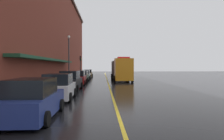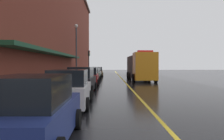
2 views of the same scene
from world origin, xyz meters
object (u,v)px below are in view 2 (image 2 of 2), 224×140
at_px(parked_car_2, 82,81).
at_px(parked_car_0, 33,113).
at_px(parked_car_4, 93,75).
at_px(utility_truck, 140,67).
at_px(street_lamp_left, 76,46).
at_px(parked_car_1, 69,89).
at_px(traffic_light_near, 89,58).
at_px(parking_meter_0, 71,76).
at_px(parked_car_3, 89,77).
at_px(parking_meter_2, 64,78).
at_px(parking_meter_1, 64,78).
at_px(parked_car_5, 95,73).
at_px(parked_car_6, 98,72).

bearing_deg(parked_car_2, parked_car_0, -177.36).
xyz_separation_m(parked_car_4, utility_truck, (6.21, 0.42, 1.00)).
distance_m(parked_car_2, street_lamp_left, 11.79).
height_order(parked_car_1, traffic_light_near, traffic_light_near).
bearing_deg(parked_car_0, utility_truck, -14.95).
bearing_deg(parking_meter_0, parked_car_3, 58.40).
distance_m(parked_car_4, parking_meter_2, 11.57).
xyz_separation_m(parked_car_4, parking_meter_1, (-1.37, -11.54, 0.29)).
xyz_separation_m(parking_meter_2, traffic_light_near, (0.06, 20.58, 2.10)).
xyz_separation_m(parked_car_4, parked_car_5, (-0.04, 5.30, 0.02)).
xyz_separation_m(parked_car_6, traffic_light_near, (-1.41, -1.63, 2.38)).
xyz_separation_m(parked_car_1, parked_car_2, (-0.07, 5.59, 0.03)).
relative_size(utility_truck, parking_meter_1, 7.08).
relative_size(parked_car_0, parked_car_6, 1.00).
distance_m(street_lamp_left, traffic_light_near, 10.05).
xyz_separation_m(parking_meter_0, street_lamp_left, (-0.60, 7.33, 3.34)).
height_order(parked_car_0, parked_car_1, parked_car_1).
bearing_deg(parked_car_1, parked_car_0, 178.86).
relative_size(parked_car_2, parked_car_5, 1.02).
bearing_deg(parked_car_1, parked_car_6, -1.25).
bearing_deg(parked_car_4, utility_truck, -84.52).
relative_size(parked_car_5, traffic_light_near, 1.01).
bearing_deg(parked_car_3, parked_car_0, 179.41).
bearing_deg(parking_meter_0, parked_car_4, 80.52).
distance_m(parked_car_1, parking_meter_1, 6.15).
xyz_separation_m(parking_meter_1, street_lamp_left, (-0.60, 10.69, 3.34)).
bearing_deg(parking_meter_0, utility_truck, 48.62).
bearing_deg(parked_car_0, parking_meter_1, 7.34).
bearing_deg(parked_car_4, parking_meter_1, 174.82).
bearing_deg(traffic_light_near, utility_truck, -49.08).
height_order(parked_car_0, parked_car_5, parked_car_0).
relative_size(parked_car_5, parked_car_6, 0.99).
distance_m(parked_car_1, parked_car_6, 28.24).
distance_m(parked_car_2, parked_car_6, 22.65).
xyz_separation_m(parked_car_6, utility_truck, (6.11, -10.31, 0.99)).
bearing_deg(parked_car_5, traffic_light_near, 18.79).
height_order(parked_car_4, parking_meter_2, parked_car_4).
relative_size(parked_car_1, parked_car_2, 0.94).
xyz_separation_m(parked_car_2, utility_truck, (6.16, 12.34, 0.89)).
bearing_deg(parked_car_3, parked_car_1, 179.46).
xyz_separation_m(parked_car_6, parking_meter_0, (-1.47, -18.91, 0.28)).
distance_m(parked_car_3, traffic_light_near, 15.21).
xyz_separation_m(parked_car_2, parked_car_5, (-0.09, 17.22, -0.10)).
relative_size(parked_car_1, parking_meter_1, 3.13).
height_order(parked_car_2, traffic_light_near, traffic_light_near).
height_order(parked_car_0, traffic_light_near, traffic_light_near).
height_order(parking_meter_2, street_lamp_left, street_lamp_left).
bearing_deg(parked_car_3, parking_meter_1, 165.11).
xyz_separation_m(parked_car_3, parked_car_5, (-0.10, 11.17, -0.06)).
xyz_separation_m(parked_car_3, parking_meter_0, (-1.42, -2.31, 0.22)).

